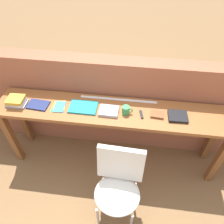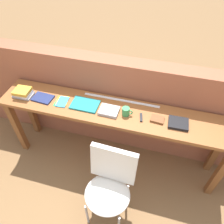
{
  "view_description": "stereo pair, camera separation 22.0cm",
  "coord_description": "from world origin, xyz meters",
  "px_view_note": "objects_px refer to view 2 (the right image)",
  "views": [
    {
      "loc": [
        0.2,
        -1.3,
        2.48
      ],
      "look_at": [
        0.0,
        0.25,
        0.9
      ],
      "focal_mm": 35.0,
      "sensor_mm": 36.0,
      "label": 1
    },
    {
      "loc": [
        0.41,
        -1.26,
        2.48
      ],
      "look_at": [
        0.0,
        0.25,
        0.9
      ],
      "focal_mm": 35.0,
      "sensor_mm": 36.0,
      "label": 2
    }
  ],
  "objects_px": {
    "leather_journal_brown": "(157,119)",
    "pamphlet_pile_colourful": "(62,101)",
    "book_stack_leftmost": "(23,93)",
    "magazine_cycling": "(43,98)",
    "chair_white_moulded": "(110,184)",
    "multitool_folded": "(141,117)",
    "book_repair_rightmost": "(178,123)",
    "book_open_centre": "(85,104)",
    "mug": "(126,111)"
  },
  "relations": [
    {
      "from": "pamphlet_pile_colourful",
      "to": "multitool_folded",
      "type": "distance_m",
      "value": 0.87
    },
    {
      "from": "book_open_centre",
      "to": "multitool_folded",
      "type": "bearing_deg",
      "value": -2.32
    },
    {
      "from": "book_stack_leftmost",
      "to": "pamphlet_pile_colourful",
      "type": "relative_size",
      "value": 1.13
    },
    {
      "from": "pamphlet_pile_colourful",
      "to": "book_open_centre",
      "type": "distance_m",
      "value": 0.26
    },
    {
      "from": "book_stack_leftmost",
      "to": "book_repair_rightmost",
      "type": "relative_size",
      "value": 1.1
    },
    {
      "from": "book_stack_leftmost",
      "to": "leather_journal_brown",
      "type": "relative_size",
      "value": 1.62
    },
    {
      "from": "chair_white_moulded",
      "to": "book_repair_rightmost",
      "type": "height_order",
      "value": "book_repair_rightmost"
    },
    {
      "from": "pamphlet_pile_colourful",
      "to": "leather_journal_brown",
      "type": "height_order",
      "value": "leather_journal_brown"
    },
    {
      "from": "magazine_cycling",
      "to": "pamphlet_pile_colourful",
      "type": "distance_m",
      "value": 0.22
    },
    {
      "from": "magazine_cycling",
      "to": "leather_journal_brown",
      "type": "xyz_separation_m",
      "value": [
        1.25,
        0.01,
        0.0
      ]
    },
    {
      "from": "chair_white_moulded",
      "to": "magazine_cycling",
      "type": "bearing_deg",
      "value": 147.15
    },
    {
      "from": "chair_white_moulded",
      "to": "book_stack_leftmost",
      "type": "xyz_separation_m",
      "value": [
        -1.16,
        0.59,
        0.4
      ]
    },
    {
      "from": "leather_journal_brown",
      "to": "book_repair_rightmost",
      "type": "bearing_deg",
      "value": 3.93
    },
    {
      "from": "book_stack_leftmost",
      "to": "leather_journal_brown",
      "type": "height_order",
      "value": "book_stack_leftmost"
    },
    {
      "from": "pamphlet_pile_colourful",
      "to": "book_repair_rightmost",
      "type": "xyz_separation_m",
      "value": [
        1.24,
        -0.0,
        0.01
      ]
    },
    {
      "from": "magazine_cycling",
      "to": "book_open_centre",
      "type": "bearing_deg",
      "value": 7.54
    },
    {
      "from": "pamphlet_pile_colourful",
      "to": "book_open_centre",
      "type": "bearing_deg",
      "value": 3.08
    },
    {
      "from": "book_open_centre",
      "to": "book_stack_leftmost",
      "type": "bearing_deg",
      "value": -176.92
    },
    {
      "from": "magazine_cycling",
      "to": "mug",
      "type": "height_order",
      "value": "mug"
    },
    {
      "from": "book_stack_leftmost",
      "to": "multitool_folded",
      "type": "bearing_deg",
      "value": 0.26
    },
    {
      "from": "book_stack_leftmost",
      "to": "multitool_folded",
      "type": "height_order",
      "value": "book_stack_leftmost"
    },
    {
      "from": "chair_white_moulded",
      "to": "book_open_centre",
      "type": "xyz_separation_m",
      "value": [
        -0.44,
        0.62,
        0.36
      ]
    },
    {
      "from": "book_stack_leftmost",
      "to": "multitool_folded",
      "type": "relative_size",
      "value": 1.91
    },
    {
      "from": "pamphlet_pile_colourful",
      "to": "book_open_centre",
      "type": "relative_size",
      "value": 0.64
    },
    {
      "from": "multitool_folded",
      "to": "leather_journal_brown",
      "type": "height_order",
      "value": "leather_journal_brown"
    },
    {
      "from": "chair_white_moulded",
      "to": "book_open_centre",
      "type": "relative_size",
      "value": 3.05
    },
    {
      "from": "chair_white_moulded",
      "to": "book_stack_leftmost",
      "type": "bearing_deg",
      "value": 153.03
    },
    {
      "from": "leather_journal_brown",
      "to": "book_repair_rightmost",
      "type": "xyz_separation_m",
      "value": [
        0.2,
        -0.0,
        0.0
      ]
    },
    {
      "from": "leather_journal_brown",
      "to": "book_repair_rightmost",
      "type": "relative_size",
      "value": 0.68
    },
    {
      "from": "chair_white_moulded",
      "to": "leather_journal_brown",
      "type": "xyz_separation_m",
      "value": [
        0.33,
        0.61,
        0.37
      ]
    },
    {
      "from": "magazine_cycling",
      "to": "pamphlet_pile_colourful",
      "type": "bearing_deg",
      "value": 7.41
    },
    {
      "from": "book_stack_leftmost",
      "to": "book_repair_rightmost",
      "type": "distance_m",
      "value": 1.69
    },
    {
      "from": "multitool_folded",
      "to": "leather_journal_brown",
      "type": "relative_size",
      "value": 0.85
    },
    {
      "from": "magazine_cycling",
      "to": "mug",
      "type": "distance_m",
      "value": 0.93
    },
    {
      "from": "book_stack_leftmost",
      "to": "mug",
      "type": "distance_m",
      "value": 1.16
    },
    {
      "from": "mug",
      "to": "pamphlet_pile_colourful",
      "type": "bearing_deg",
      "value": 179.34
    },
    {
      "from": "mug",
      "to": "leather_journal_brown",
      "type": "height_order",
      "value": "mug"
    },
    {
      "from": "book_stack_leftmost",
      "to": "chair_white_moulded",
      "type": "bearing_deg",
      "value": -26.97
    },
    {
      "from": "book_open_centre",
      "to": "chair_white_moulded",
      "type": "bearing_deg",
      "value": -54.21
    },
    {
      "from": "mug",
      "to": "book_repair_rightmost",
      "type": "xyz_separation_m",
      "value": [
        0.52,
        0.01,
        -0.03
      ]
    },
    {
      "from": "mug",
      "to": "book_repair_rightmost",
      "type": "relative_size",
      "value": 0.57
    },
    {
      "from": "chair_white_moulded",
      "to": "multitool_folded",
      "type": "relative_size",
      "value": 8.1
    },
    {
      "from": "pamphlet_pile_colourful",
      "to": "multitool_folded",
      "type": "height_order",
      "value": "multitool_folded"
    },
    {
      "from": "book_open_centre",
      "to": "book_repair_rightmost",
      "type": "height_order",
      "value": "book_repair_rightmost"
    },
    {
      "from": "book_stack_leftmost",
      "to": "book_open_centre",
      "type": "distance_m",
      "value": 0.72
    },
    {
      "from": "leather_journal_brown",
      "to": "pamphlet_pile_colourful",
      "type": "bearing_deg",
      "value": -175.2
    },
    {
      "from": "chair_white_moulded",
      "to": "mug",
      "type": "height_order",
      "value": "mug"
    },
    {
      "from": "book_stack_leftmost",
      "to": "pamphlet_pile_colourful",
      "type": "bearing_deg",
      "value": 2.55
    },
    {
      "from": "multitool_folded",
      "to": "book_repair_rightmost",
      "type": "bearing_deg",
      "value": 1.88
    },
    {
      "from": "magazine_cycling",
      "to": "multitool_folded",
      "type": "relative_size",
      "value": 1.99
    }
  ]
}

